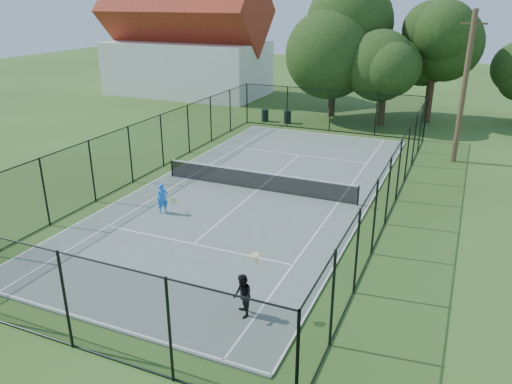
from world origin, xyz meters
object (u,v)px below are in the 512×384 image
at_px(player_black, 243,296).
at_px(trash_bin_right, 287,117).
at_px(utility_pole, 464,88).
at_px(player_blue, 163,199).
at_px(trash_bin_left, 265,115).
at_px(tennis_net, 258,180).

bearing_deg(player_black, trash_bin_right, 107.01).
height_order(utility_pole, player_blue, utility_pole).
bearing_deg(trash_bin_left, utility_pole, -19.55).
distance_m(tennis_net, utility_pole, 13.03).
distance_m(tennis_net, trash_bin_right, 14.57).
height_order(trash_bin_left, utility_pole, utility_pole).
bearing_deg(player_black, utility_pole, 75.38).
height_order(trash_bin_right, player_blue, player_blue).
height_order(trash_bin_left, player_black, player_black).
xyz_separation_m(utility_pole, player_blue, (-11.41, -13.28, -3.57)).
bearing_deg(tennis_net, trash_bin_left, 111.15).
bearing_deg(player_blue, trash_bin_right, 92.66).
bearing_deg(tennis_net, utility_pole, 46.12).
xyz_separation_m(trash_bin_right, utility_pole, (12.26, -5.12, 3.82)).
relative_size(tennis_net, trash_bin_left, 10.94).
distance_m(trash_bin_right, utility_pole, 13.82).
bearing_deg(trash_bin_left, tennis_net, -68.85).
height_order(tennis_net, utility_pole, utility_pole).
relative_size(tennis_net, utility_pole, 1.19).
height_order(trash_bin_left, trash_bin_right, trash_bin_right).
xyz_separation_m(tennis_net, player_black, (3.73, -9.87, 0.17)).
bearing_deg(trash_bin_right, player_black, -72.99).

